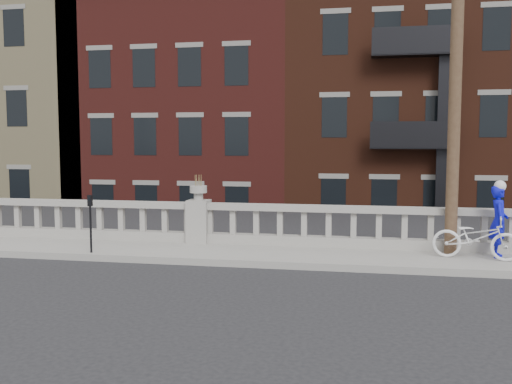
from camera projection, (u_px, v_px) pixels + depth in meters
ground at (141, 286)px, 10.95m from camera, size 120.00×120.00×0.00m
sidewalk at (188, 252)px, 13.87m from camera, size 32.00×2.20×0.15m
balustrade at (199, 223)px, 14.75m from camera, size 28.00×0.34×1.03m
planter_pedestal at (199, 216)px, 14.74m from camera, size 0.55×0.55×1.76m
lower_level at (301, 143)px, 33.16m from camera, size 80.00×44.00×20.80m
utility_pole at (457, 31)px, 12.85m from camera, size 1.60×0.28×10.00m
parking_meter_d at (90, 217)px, 13.35m from camera, size 0.10×0.09×1.36m
bicycle at (476, 238)px, 12.64m from camera, size 1.95×1.00×0.97m
cyclist at (499, 221)px, 12.83m from camera, size 0.46×0.64×1.63m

